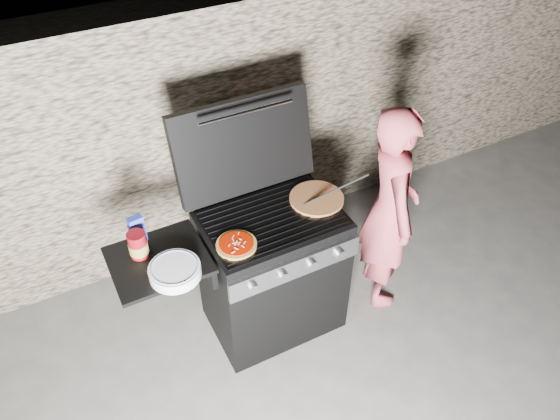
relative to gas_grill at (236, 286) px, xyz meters
name	(u,v)px	position (x,y,z in m)	size (l,w,h in m)	color
ground	(273,318)	(0.25, 0.00, -0.46)	(50.00, 50.00, 0.00)	#494948
stone_wall	(204,129)	(0.25, 1.05, 0.44)	(8.00, 0.35, 1.80)	tan
gas_grill	(236,286)	(0.00, 0.00, 0.00)	(1.34, 0.79, 0.91)	black
pizza_topped	(236,244)	(-0.02, -0.11, 0.47)	(0.22, 0.22, 0.02)	tan
pizza_plain	(317,198)	(0.55, 0.02, 0.46)	(0.32, 0.32, 0.02)	#BE8647
sauce_jar	(138,245)	(-0.49, 0.07, 0.52)	(0.10, 0.10, 0.15)	maroon
blue_carton	(137,230)	(-0.47, 0.17, 0.53)	(0.08, 0.05, 0.17)	#293DB7
plate_stack	(175,271)	(-0.38, -0.15, 0.48)	(0.26, 0.26, 0.06)	white
person	(389,210)	(1.02, -0.09, 0.28)	(0.53, 0.35, 1.46)	#C64A53
tongs	(333,191)	(0.65, 0.00, 0.50)	(0.01, 0.01, 0.49)	black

